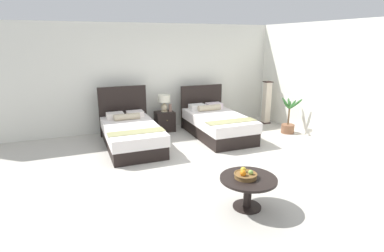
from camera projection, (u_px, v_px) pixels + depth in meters
ground_plane at (200, 163)px, 6.16m from camera, size 10.35×9.36×0.02m
wall_back at (159, 77)px, 8.35m from camera, size 10.35×0.12×2.79m
wall_side_right at (323, 82)px, 7.34m from camera, size 0.12×4.96×2.79m
bed_near_window at (131, 134)px, 7.01m from camera, size 1.20×2.15×1.26m
bed_near_corner at (217, 124)px, 7.77m from camera, size 1.21×2.16×1.17m
nightstand at (165, 121)px, 8.22m from camera, size 0.49×0.43×0.53m
table_lamp at (164, 101)px, 8.08m from camera, size 0.33×0.33×0.45m
vase at (170, 108)px, 8.13m from camera, size 0.08×0.08×0.20m
coffee_table at (248, 185)px, 4.42m from camera, size 0.82×0.82×0.48m
fruit_bowl at (245, 175)px, 4.37m from camera, size 0.33×0.33×0.14m
floor_lamp_corner at (267, 103)px, 8.90m from camera, size 0.22×0.22×1.23m
potted_palm at (288, 123)px, 8.04m from camera, size 0.49×0.48×0.96m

